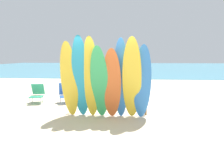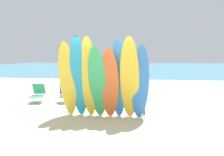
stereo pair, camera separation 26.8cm
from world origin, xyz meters
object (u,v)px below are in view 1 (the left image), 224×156
surfboard_blue_7 (142,83)px  beachgoer_by_water (86,80)px  surfboard_green_3 (100,83)px  surfboard_yellow_6 (132,79)px  surfboard_yellow_2 (91,78)px  beachgoer_photographing (99,76)px  surfboard_yellow_0 (69,80)px  surfboard_orange_4 (112,84)px  beachgoer_near_rack (132,70)px  surfboard_teal_1 (81,77)px  surfboard_blue_5 (121,79)px  beach_chair_blue (65,92)px  beach_chair_red (37,93)px  surfboard_rack (108,98)px

surfboard_blue_7 → beachgoer_by_water: (-2.30, 2.61, -0.27)m
surfboard_green_3 → surfboard_yellow_6: 0.99m
surfboard_yellow_2 → beachgoer_photographing: bearing=95.2°
surfboard_yellow_0 → surfboard_orange_4: surfboard_yellow_0 is taller
beachgoer_by_water → beachgoer_near_rack: bearing=-129.0°
surfboard_teal_1 → beachgoer_photographing: (-0.14, 4.68, -0.38)m
surfboard_blue_5 → beach_chair_blue: 3.22m
surfboard_yellow_2 → beachgoer_by_water: (-0.73, 2.61, -0.39)m
surfboard_green_3 → beach_chair_red: bearing=151.4°
surfboard_yellow_0 → surfboard_orange_4: 1.35m
surfboard_rack → beach_chair_blue: size_ratio=3.20×
surfboard_teal_1 → surfboard_blue_5: bearing=1.1°
surfboard_rack → beachgoer_photographing: 4.26m
surfboard_rack → beachgoer_by_water: beachgoer_by_water is taller
surfboard_yellow_6 → beachgoer_photographing: size_ratio=1.65×
surfboard_yellow_6 → surfboard_blue_7: surfboard_yellow_6 is taller
surfboard_yellow_0 → beach_chair_red: surfboard_yellow_0 is taller
beachgoer_by_water → beach_chair_blue: 1.05m
surfboard_orange_4 → surfboard_yellow_6: size_ratio=0.86×
surfboard_yellow_0 → surfboard_yellow_6: (1.95, -0.08, 0.05)m
surfboard_rack → surfboard_teal_1: bearing=-145.6°
surfboard_teal_1 → surfboard_rack: bearing=33.4°
beachgoer_by_water → beachgoer_near_rack: 5.43m
surfboard_blue_7 → surfboard_yellow_2: bearing=176.3°
beachgoer_photographing → beach_chair_red: beachgoer_photographing is taller
surfboard_yellow_6 → beachgoer_by_water: (-1.99, 2.67, -0.37)m
surfboard_green_3 → beach_chair_red: surfboard_green_3 is taller
surfboard_yellow_0 → surfboard_teal_1: size_ratio=0.93×
surfboard_green_3 → beachgoer_by_water: (-1.00, 2.64, -0.25)m
beachgoer_by_water → surfboard_yellow_2: bearing=89.0°
surfboard_yellow_0 → surfboard_orange_4: bearing=1.8°
surfboard_blue_5 → beachgoer_near_rack: bearing=87.1°
surfboard_orange_4 → beach_chair_blue: bearing=133.8°
surfboard_yellow_6 → beachgoer_photographing: surfboard_yellow_6 is taller
surfboard_blue_5 → surfboard_blue_7: 0.66m
surfboard_yellow_0 → beach_chair_blue: surfboard_yellow_0 is taller
surfboard_blue_7 → beachgoer_by_water: bearing=127.7°
beach_chair_red → beach_chair_blue: (1.16, 0.12, 0.01)m
surfboard_rack → surfboard_blue_7: size_ratio=1.15×
beachgoer_photographing → surfboard_yellow_2: bearing=113.8°
surfboard_teal_1 → surfboard_yellow_6: surfboard_teal_1 is taller
surfboard_orange_4 → beachgoer_by_water: surfboard_orange_4 is taller
surfboard_rack → surfboard_orange_4: (0.19, -0.55, 0.57)m
surfboard_teal_1 → beachgoer_near_rack: 7.81m
beachgoer_near_rack → surfboard_teal_1: bearing=87.6°
surfboard_teal_1 → surfboard_blue_7: bearing=-1.1°
surfboard_green_3 → beach_chair_blue: size_ratio=2.78×
beach_chair_red → surfboard_yellow_6: bearing=-38.9°
surfboard_teal_1 → beachgoer_near_rack: (1.65, 7.63, -0.29)m
beach_chair_red → surfboard_blue_5: bearing=-39.7°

